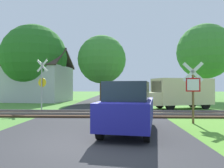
# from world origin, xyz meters

# --- Properties ---
(ground_plane) EXTENTS (160.00, 160.00, 0.00)m
(ground_plane) POSITION_xyz_m (0.00, 0.00, 0.00)
(ground_plane) COLOR #4C8433
(road_asphalt) EXTENTS (6.75, 80.00, 0.01)m
(road_asphalt) POSITION_xyz_m (0.00, 2.00, 0.00)
(road_asphalt) COLOR #2D2D30
(road_asphalt) RESTS_ON ground
(rail_track) EXTENTS (60.00, 2.60, 0.22)m
(rail_track) POSITION_xyz_m (0.00, 6.64, 0.06)
(rail_track) COLOR #422D1E
(rail_track) RESTS_ON ground
(stop_sign_near) EXTENTS (0.86, 0.23, 2.70)m
(stop_sign_near) POSITION_xyz_m (4.19, 3.74, 1.56)
(stop_sign_near) COLOR brown
(stop_sign_near) RESTS_ON ground
(crossing_sign_far) EXTENTS (0.85, 0.27, 3.54)m
(crossing_sign_far) POSITION_xyz_m (-4.42, 9.02, 2.01)
(crossing_sign_far) COLOR #9E9EA5
(crossing_sign_far) RESTS_ON ground
(house) EXTENTS (7.74, 6.53, 5.99)m
(house) POSITION_xyz_m (-8.45, 18.43, 2.14)
(house) COLOR #B7B7BC
(house) RESTS_ON ground
(tree_center) EXTENTS (5.17, 5.17, 7.17)m
(tree_center) POSITION_xyz_m (-0.96, 17.41, 4.58)
(tree_center) COLOR #513823
(tree_center) RESTS_ON ground
(tree_left) EXTENTS (7.17, 7.17, 8.55)m
(tree_left) POSITION_xyz_m (-8.52, 17.95, 4.96)
(tree_left) COLOR #513823
(tree_left) RESTS_ON ground
(tree_far) EXTENTS (6.50, 6.50, 9.11)m
(tree_far) POSITION_xyz_m (11.04, 20.26, 5.85)
(tree_far) COLOR #513823
(tree_far) RESTS_ON ground
(mail_truck) EXTENTS (5.23, 3.20, 2.24)m
(mail_truck) POSITION_xyz_m (5.44, 10.41, 1.24)
(mail_truck) COLOR beige
(mail_truck) RESTS_ON ground
(parked_car) EXTENTS (2.28, 4.22, 1.78)m
(parked_car) POSITION_xyz_m (1.30, 1.88, 0.89)
(parked_car) COLOR navy
(parked_car) RESTS_ON ground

